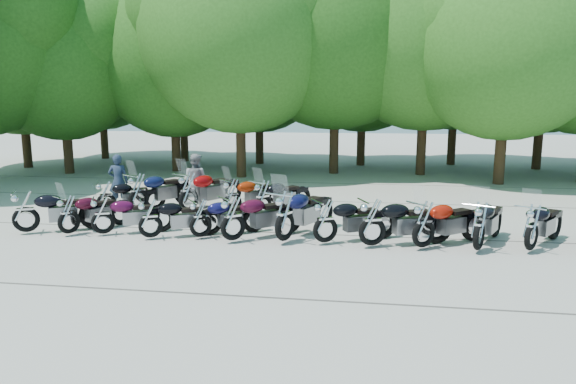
# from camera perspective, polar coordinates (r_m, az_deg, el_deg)

# --- Properties ---
(ground) EXTENTS (90.00, 90.00, 0.00)m
(ground) POSITION_cam_1_polar(r_m,az_deg,el_deg) (12.10, -1.03, -6.37)
(ground) COLOR gray
(ground) RESTS_ON ground
(tree_0) EXTENTS (7.50, 7.50, 9.21)m
(tree_0) POSITION_cam_1_polar(r_m,az_deg,el_deg) (30.01, -27.71, 12.82)
(tree_0) COLOR #3A2614
(tree_0) RESTS_ON ground
(tree_1) EXTENTS (6.97, 6.97, 8.55)m
(tree_1) POSITION_cam_1_polar(r_m,az_deg,el_deg) (26.67, -23.84, 12.75)
(tree_1) COLOR #3A2614
(tree_1) RESTS_ON ground
(tree_2) EXTENTS (7.31, 7.31, 8.97)m
(tree_2) POSITION_cam_1_polar(r_m,az_deg,el_deg) (26.02, -12.69, 13.99)
(tree_2) COLOR #3A2614
(tree_2) RESTS_ON ground
(tree_3) EXTENTS (8.70, 8.70, 10.67)m
(tree_3) POSITION_cam_1_polar(r_m,az_deg,el_deg) (23.52, -5.45, 17.10)
(tree_3) COLOR #3A2614
(tree_3) RESTS_ON ground
(tree_4) EXTENTS (9.13, 9.13, 11.20)m
(tree_4) POSITION_cam_1_polar(r_m,az_deg,el_deg) (24.79, 5.33, 17.47)
(tree_4) COLOR #3A2614
(tree_4) RESTS_ON ground
(tree_5) EXTENTS (9.04, 9.04, 11.10)m
(tree_5) POSITION_cam_1_polar(r_m,az_deg,el_deg) (25.01, 15.14, 16.96)
(tree_5) COLOR #3A2614
(tree_5) RESTS_ON ground
(tree_6) EXTENTS (8.00, 8.00, 9.82)m
(tree_6) POSITION_cam_1_polar(r_m,az_deg,el_deg) (23.10, 23.29, 15.21)
(tree_6) COLOR #3A2614
(tree_6) RESTS_ON ground
(tree_9) EXTENTS (7.59, 7.59, 9.32)m
(tree_9) POSITION_cam_1_polar(r_m,az_deg,el_deg) (32.94, -20.20, 13.11)
(tree_9) COLOR #3A2614
(tree_9) RESTS_ON ground
(tree_10) EXTENTS (7.78, 7.78, 9.55)m
(tree_10) POSITION_cam_1_polar(r_m,az_deg,el_deg) (30.27, -11.75, 14.09)
(tree_10) COLOR #3A2614
(tree_10) RESTS_ON ground
(tree_11) EXTENTS (7.56, 7.56, 9.28)m
(tree_11) POSITION_cam_1_polar(r_m,az_deg,el_deg) (28.52, -3.27, 14.21)
(tree_11) COLOR #3A2614
(tree_11) RESTS_ON ground
(tree_12) EXTENTS (7.88, 7.88, 9.67)m
(tree_12) POSITION_cam_1_polar(r_m,az_deg,el_deg) (28.01, 8.35, 14.67)
(tree_12) COLOR #3A2614
(tree_12) RESTS_ON ground
(tree_13) EXTENTS (8.31, 8.31, 10.20)m
(tree_13) POSITION_cam_1_polar(r_m,az_deg,el_deg) (29.44, 18.25, 14.67)
(tree_13) COLOR #3A2614
(tree_13) RESTS_ON ground
(tree_14) EXTENTS (8.02, 8.02, 9.84)m
(tree_14) POSITION_cam_1_polar(r_m,az_deg,el_deg) (29.02, 26.71, 13.78)
(tree_14) COLOR #3A2614
(tree_14) RESTS_ON ground
(motorcycle_0) EXTENTS (2.37, 1.69, 1.30)m
(motorcycle_0) POSITION_cam_1_polar(r_m,az_deg,el_deg) (14.90, -27.17, -1.78)
(motorcycle_0) COLOR black
(motorcycle_0) RESTS_ON ground
(motorcycle_1) EXTENTS (1.64, 2.12, 1.18)m
(motorcycle_1) POSITION_cam_1_polar(r_m,az_deg,el_deg) (14.31, -23.21, -2.18)
(motorcycle_1) COLOR #330615
(motorcycle_1) RESTS_ON ground
(motorcycle_2) EXTENTS (2.10, 1.41, 1.15)m
(motorcycle_2) POSITION_cam_1_polar(r_m,az_deg,el_deg) (13.96, -19.92, -2.33)
(motorcycle_2) COLOR #3C0827
(motorcycle_2) RESTS_ON ground
(motorcycle_3) EXTENTS (2.12, 1.47, 1.16)m
(motorcycle_3) POSITION_cam_1_polar(r_m,az_deg,el_deg) (13.21, -15.07, -2.71)
(motorcycle_3) COLOR black
(motorcycle_3) RESTS_ON ground
(motorcycle_4) EXTENTS (1.99, 1.71, 1.15)m
(motorcycle_4) POSITION_cam_1_polar(r_m,az_deg,el_deg) (13.02, -9.70, -2.73)
(motorcycle_4) COLOR #0E0D3B
(motorcycle_4) RESTS_ON ground
(motorcycle_5) EXTENTS (2.19, 2.08, 1.31)m
(motorcycle_5) POSITION_cam_1_polar(r_m,az_deg,el_deg) (12.54, -6.14, -2.75)
(motorcycle_5) COLOR #3B081C
(motorcycle_5) RESTS_ON ground
(motorcycle_6) EXTENTS (1.82, 2.65, 1.45)m
(motorcycle_6) POSITION_cam_1_polar(r_m,az_deg,el_deg) (12.39, -0.37, -2.50)
(motorcycle_6) COLOR black
(motorcycle_6) RESTS_ON ground
(motorcycle_7) EXTENTS (2.27, 1.67, 1.26)m
(motorcycle_7) POSITION_cam_1_polar(r_m,az_deg,el_deg) (12.33, 4.18, -3.07)
(motorcycle_7) COLOR black
(motorcycle_7) RESTS_ON ground
(motorcycle_8) EXTENTS (2.46, 1.55, 1.33)m
(motorcycle_8) POSITION_cam_1_polar(r_m,az_deg,el_deg) (12.17, 9.37, -3.16)
(motorcycle_8) COLOR black
(motorcycle_8) RESTS_ON ground
(motorcycle_9) EXTENTS (2.26, 1.98, 1.31)m
(motorcycle_9) POSITION_cam_1_polar(r_m,az_deg,el_deg) (12.28, 14.86, -3.31)
(motorcycle_9) COLOR #921205
(motorcycle_9) RESTS_ON ground
(motorcycle_10) EXTENTS (1.66, 2.43, 1.33)m
(motorcycle_10) POSITION_cam_1_polar(r_m,az_deg,el_deg) (12.44, 20.52, -3.40)
(motorcycle_10) COLOR black
(motorcycle_10) RESTS_ON ground
(motorcycle_11) EXTENTS (1.86, 2.22, 1.27)m
(motorcycle_11) POSITION_cam_1_polar(r_m,az_deg,el_deg) (12.90, 25.50, -3.42)
(motorcycle_11) COLOR black
(motorcycle_11) RESTS_ON ground
(motorcycle_13) EXTENTS (2.06, 1.58, 1.15)m
(motorcycle_13) POSITION_cam_1_polar(r_m,az_deg,el_deg) (16.69, -19.58, -0.36)
(motorcycle_13) COLOR black
(motorcycle_13) RESTS_ON ground
(motorcycle_14) EXTENTS (1.97, 2.49, 1.40)m
(motorcycle_14) POSITION_cam_1_polar(r_m,az_deg,el_deg) (16.41, -16.31, 0.10)
(motorcycle_14) COLOR #0D1439
(motorcycle_14) RESTS_ON ground
(motorcycle_15) EXTENTS (1.98, 2.60, 1.45)m
(motorcycle_15) POSITION_cam_1_polar(r_m,az_deg,el_deg) (15.94, -11.03, 0.13)
(motorcycle_15) COLOR #8E0506
(motorcycle_15) RESTS_ON ground
(motorcycle_16) EXTENTS (2.04, 2.11, 1.27)m
(motorcycle_16) POSITION_cam_1_polar(r_m,az_deg,el_deg) (15.53, -6.22, -0.33)
(motorcycle_16) COLOR #8D1F05
(motorcycle_16) RESTS_ON ground
(motorcycle_17) EXTENTS (1.92, 2.23, 1.28)m
(motorcycle_17) POSITION_cam_1_polar(r_m,az_deg,el_deg) (15.09, -2.81, -0.57)
(motorcycle_17) COLOR black
(motorcycle_17) RESTS_ON ground
(rider_0) EXTENTS (0.71, 0.54, 1.75)m
(rider_0) POSITION_cam_1_polar(r_m,az_deg,el_deg) (17.44, -18.33, 1.15)
(rider_0) COLOR #1F2B40
(rider_0) RESTS_ON ground
(rider_1) EXTENTS (1.00, 0.87, 1.76)m
(rider_1) POSITION_cam_1_polar(r_m,az_deg,el_deg) (16.91, -10.23, 1.26)
(rider_1) COLOR gray
(rider_1) RESTS_ON ground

